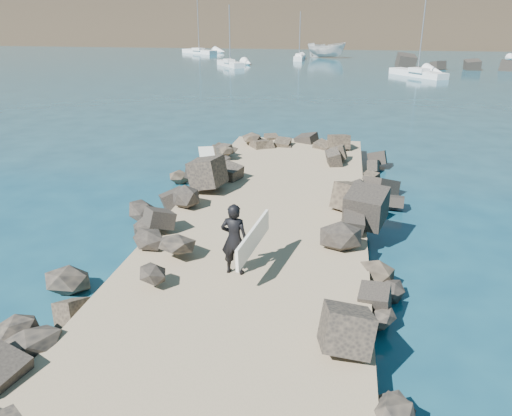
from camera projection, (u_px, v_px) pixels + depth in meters
The scene contains 11 objects.
ground at pixel (262, 243), 14.79m from camera, with size 800.00×800.00×0.00m, color #0F384C.
jetty at pixel (249, 265), 12.85m from camera, with size 6.00×26.00×0.60m, color #8C7759.
riprap_left at pixel (149, 242), 13.71m from camera, with size 2.60×22.00×1.00m, color black.
riprap_right at pixel (364, 259), 12.76m from camera, with size 2.60×22.00×1.00m, color black.
surfboard_resting at pixel (208, 164), 18.93m from camera, with size 0.58×2.34×0.08m, color beige.
boat_imported at pixel (326, 50), 78.32m from camera, with size 2.35×6.25×2.41m, color silver.
surfer_with_board at pixel (237, 239), 11.53m from camera, with size 0.98×2.14×1.74m.
sailboat_c at pixel (418, 73), 54.87m from camera, with size 5.79×7.18×9.13m.
sailboat_a at pixel (230, 64), 65.69m from camera, with size 4.74×6.02×7.73m.
sailboat_b at pixel (299, 58), 75.06m from camera, with size 1.34×5.69×6.99m.
sailboat_e at pixel (199, 51), 87.84m from camera, with size 7.33×5.95×9.33m.
Camera 1 is at (2.19, -13.24, 6.32)m, focal length 35.00 mm.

